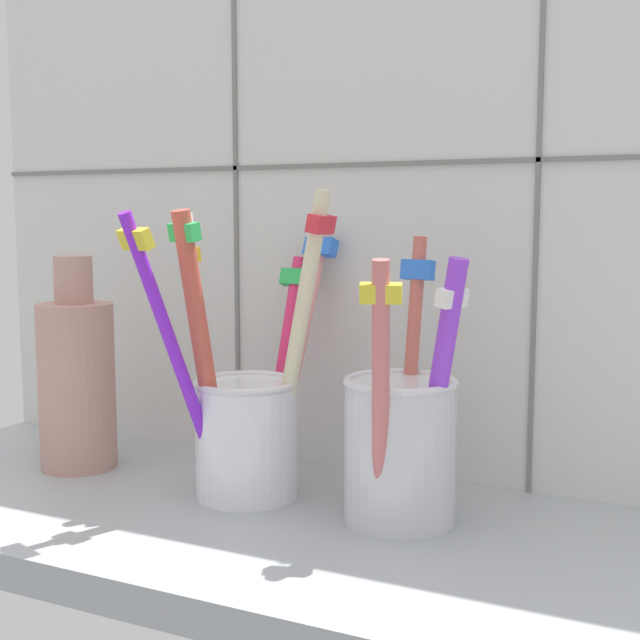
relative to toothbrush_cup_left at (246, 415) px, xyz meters
The scene contains 5 objects.
counter_slab 8.38cm from the toothbrush_cup_left, 27.05° to the right, with size 64.00×22.00×2.00cm, color #9EA3A8.
tile_wall_back 18.72cm from the toothbrush_cup_left, 61.61° to the left, with size 64.00×2.20×45.00cm.
toothbrush_cup_left is the anchor object (origin of this frame).
toothbrush_cup_right 10.25cm from the toothbrush_cup_left, ahead, with size 7.65×8.96×16.20cm.
ceramic_vase 13.76cm from the toothbrush_cup_left, behind, with size 5.22×5.22×14.68cm.
Camera 1 is at (21.65, -42.13, 19.45)cm, focal length 48.18 mm.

